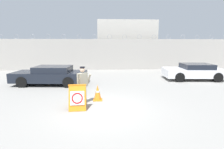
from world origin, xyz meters
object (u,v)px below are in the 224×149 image
(traffic_cone_near, at_px, (98,93))
(parked_car_front_coupe, at_px, (51,75))
(parked_car_far_side, at_px, (194,71))
(barricade_sign, at_px, (78,97))
(security_guard, at_px, (83,84))

(traffic_cone_near, height_order, parked_car_front_coupe, parked_car_front_coupe)
(parked_car_far_side, bearing_deg, traffic_cone_near, 36.69)
(barricade_sign, height_order, parked_car_far_side, parked_car_far_side)
(traffic_cone_near, relative_size, parked_car_far_side, 0.17)
(security_guard, relative_size, parked_car_front_coupe, 0.35)
(traffic_cone_near, distance_m, parked_car_front_coupe, 4.71)
(security_guard, xyz_separation_m, traffic_cone_near, (0.63, 0.43, -0.55))
(barricade_sign, xyz_separation_m, traffic_cone_near, (0.79, 1.06, -0.14))
(traffic_cone_near, bearing_deg, barricade_sign, -126.79)
(parked_car_far_side, bearing_deg, barricade_sign, 39.52)
(security_guard, xyz_separation_m, parked_car_far_side, (7.72, 4.91, -0.30))
(security_guard, bearing_deg, parked_car_front_coupe, 78.93)
(parked_car_front_coupe, relative_size, parked_car_far_side, 1.08)
(barricade_sign, bearing_deg, parked_car_front_coupe, 113.69)
(traffic_cone_near, bearing_deg, security_guard, -145.79)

